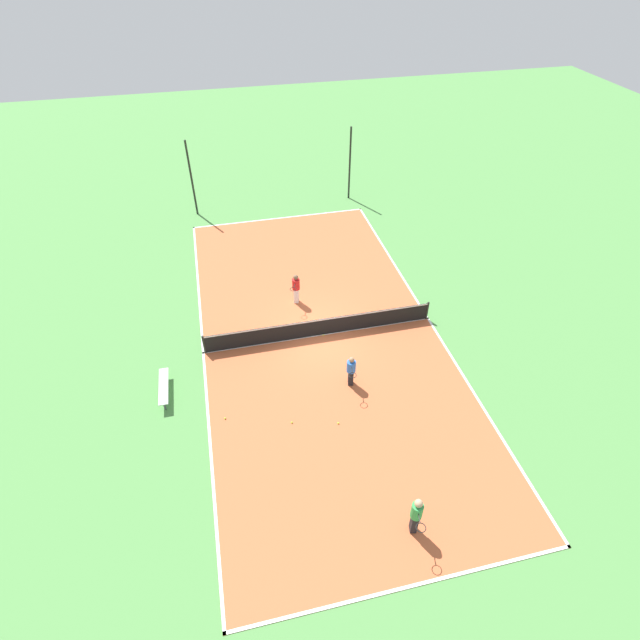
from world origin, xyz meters
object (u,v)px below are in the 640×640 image
(fence_post_back_right, at_px, (350,164))
(tennis_ball_right_alley, at_px, (338,423))
(bench, at_px, (164,387))
(fence_post_back_left, at_px, (192,179))
(tennis_ball_near_net, at_px, (225,418))
(tennis_ball_far_baseline, at_px, (323,335))
(player_coach_red, at_px, (296,287))
(tennis_net, at_px, (320,327))
(player_near_blue, at_px, (351,369))
(tennis_ball_left_sideline, at_px, (292,422))
(player_far_green, at_px, (416,514))

(fence_post_back_right, bearing_deg, tennis_ball_right_alley, -106.72)
(bench, relative_size, fence_post_back_left, 0.42)
(tennis_ball_near_net, bearing_deg, tennis_ball_far_baseline, 38.45)
(player_coach_red, bearing_deg, tennis_net, 35.40)
(fence_post_back_right, bearing_deg, player_coach_red, -118.17)
(player_near_blue, xyz_separation_m, fence_post_back_right, (4.38, 16.03, 1.48))
(bench, height_order, tennis_ball_far_baseline, bench)
(tennis_ball_near_net, relative_size, fence_post_back_left, 0.01)
(tennis_net, bearing_deg, tennis_ball_far_baseline, -36.20)
(tennis_net, bearing_deg, tennis_ball_right_alley, -95.24)
(bench, relative_size, tennis_ball_near_net, 28.83)
(bench, xyz_separation_m, tennis_ball_left_sideline, (4.64, -2.61, -0.34))
(tennis_ball_left_sideline, bearing_deg, tennis_ball_near_net, 162.57)
(tennis_ball_right_alley, bearing_deg, player_far_green, -74.95)
(tennis_net, relative_size, tennis_ball_left_sideline, 151.72)
(tennis_ball_right_alley, relative_size, fence_post_back_right, 0.01)
(player_near_blue, relative_size, tennis_ball_left_sideline, 21.39)
(tennis_ball_left_sideline, bearing_deg, player_far_green, -59.52)
(tennis_net, height_order, tennis_ball_left_sideline, tennis_net)
(player_near_blue, height_order, fence_post_back_left, fence_post_back_left)
(tennis_ball_near_net, bearing_deg, tennis_net, 39.97)
(tennis_ball_left_sideline, height_order, tennis_ball_right_alley, same)
(tennis_net, distance_m, player_far_green, 9.59)
(player_far_green, distance_m, tennis_ball_right_alley, 4.77)
(bench, distance_m, fence_post_back_right, 19.01)
(player_near_blue, bearing_deg, tennis_ball_right_alley, -16.65)
(player_coach_red, xyz_separation_m, tennis_ball_left_sideline, (-1.58, -7.22, -0.87))
(player_near_blue, distance_m, tennis_ball_right_alley, 2.24)
(fence_post_back_right, bearing_deg, tennis_ball_left_sideline, -112.03)
(tennis_ball_far_baseline, relative_size, fence_post_back_right, 0.01)
(tennis_ball_right_alley, xyz_separation_m, fence_post_back_right, (5.37, 17.88, 2.27))
(player_far_green, relative_size, player_near_blue, 1.15)
(fence_post_back_left, bearing_deg, player_near_blue, -71.25)
(tennis_ball_far_baseline, distance_m, fence_post_back_left, 14.08)
(player_near_blue, xyz_separation_m, fence_post_back_left, (-5.44, 16.03, 1.48))
(tennis_ball_left_sideline, bearing_deg, tennis_ball_far_baseline, 63.10)
(player_far_green, xyz_separation_m, tennis_ball_right_alley, (-1.22, 4.52, -0.93))
(player_coach_red, bearing_deg, player_far_green, 29.27)
(tennis_ball_far_baseline, bearing_deg, tennis_net, 143.80)
(tennis_ball_near_net, height_order, tennis_ball_far_baseline, same)
(tennis_net, height_order, player_coach_red, player_coach_red)
(tennis_ball_near_net, bearing_deg, player_near_blue, 7.43)
(fence_post_back_right, bearing_deg, bench, -128.24)
(player_coach_red, relative_size, tennis_ball_far_baseline, 23.28)
(player_far_green, xyz_separation_m, fence_post_back_left, (-5.66, 22.40, 1.34))
(player_near_blue, xyz_separation_m, tennis_ball_near_net, (-5.12, -0.67, -0.79))
(tennis_ball_near_net, height_order, fence_post_back_right, fence_post_back_right)
(player_far_green, bearing_deg, tennis_ball_right_alley, -152.70)
(tennis_net, relative_size, tennis_ball_far_baseline, 151.72)
(player_coach_red, bearing_deg, fence_post_back_left, -133.99)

